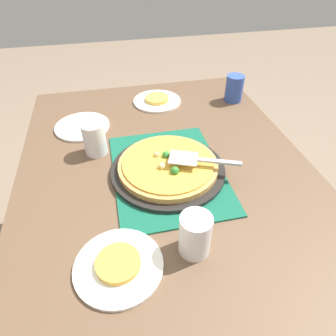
{
  "coord_description": "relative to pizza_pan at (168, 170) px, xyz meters",
  "views": [
    {
      "loc": [
        -0.73,
        0.16,
        1.4
      ],
      "look_at": [
        0.0,
        0.0,
        0.77
      ],
      "focal_mm": 31.42,
      "sensor_mm": 36.0,
      "label": 1
    }
  ],
  "objects": [
    {
      "name": "plate_far_right",
      "position": [
        0.5,
        -0.06,
        -0.01
      ],
      "size": [
        0.22,
        0.22,
        0.01
      ],
      "primitive_type": "cylinder",
      "color": "white",
      "rests_on": "dining_table"
    },
    {
      "name": "served_slice_left",
      "position": [
        -0.32,
        0.19,
        0.01
      ],
      "size": [
        0.11,
        0.11,
        0.02
      ],
      "primitive_type": "cylinder",
      "color": "gold",
      "rests_on": "plate_near_left"
    },
    {
      "name": "plate_near_left",
      "position": [
        -0.32,
        0.19,
        -0.01
      ],
      "size": [
        0.22,
        0.22,
        0.01
      ],
      "primitive_type": "cylinder",
      "color": "white",
      "rests_on": "dining_table"
    },
    {
      "name": "pizza_server",
      "position": [
        -0.04,
        -0.09,
        0.06
      ],
      "size": [
        0.13,
        0.23,
        0.01
      ],
      "color": "silver",
      "rests_on": "pizza"
    },
    {
      "name": "cup_near",
      "position": [
        -0.31,
        -0.0,
        0.05
      ],
      "size": [
        0.08,
        0.08,
        0.12
      ],
      "primitive_type": "cylinder",
      "color": "white",
      "rests_on": "dining_table"
    },
    {
      "name": "ground_plane",
      "position": [
        0.0,
        0.0,
        -0.76
      ],
      "size": [
        8.0,
        8.0,
        0.0
      ],
      "primitive_type": "plane",
      "color": "#84705B"
    },
    {
      "name": "pizza",
      "position": [
        -0.0,
        -0.0,
        0.02
      ],
      "size": [
        0.33,
        0.33,
        0.05
      ],
      "color": "tan",
      "rests_on": "pizza_pan"
    },
    {
      "name": "plate_side",
      "position": [
        0.35,
        0.28,
        -0.01
      ],
      "size": [
        0.22,
        0.22,
        0.01
      ],
      "primitive_type": "cylinder",
      "color": "white",
      "rests_on": "dining_table"
    },
    {
      "name": "dining_table",
      "position": [
        0.0,
        0.0,
        -0.12
      ],
      "size": [
        1.4,
        1.0,
        0.75
      ],
      "color": "brown",
      "rests_on": "ground_plane"
    },
    {
      "name": "cup_far",
      "position": [
        0.44,
        -0.41,
        0.05
      ],
      "size": [
        0.08,
        0.08,
        0.12
      ],
      "primitive_type": "cylinder",
      "color": "#3351AD",
      "rests_on": "dining_table"
    },
    {
      "name": "served_slice_right",
      "position": [
        0.5,
        -0.06,
        0.01
      ],
      "size": [
        0.11,
        0.11,
        0.02
      ],
      "primitive_type": "cylinder",
      "color": "#EAB747",
      "rests_on": "plate_far_right"
    },
    {
      "name": "cup_corner",
      "position": [
        0.17,
        0.23,
        0.05
      ],
      "size": [
        0.08,
        0.08,
        0.12
      ],
      "primitive_type": "cylinder",
      "color": "white",
      "rests_on": "dining_table"
    },
    {
      "name": "placemat",
      "position": [
        0.0,
        0.0,
        -0.01
      ],
      "size": [
        0.48,
        0.36,
        0.01
      ],
      "primitive_type": "cube",
      "color": "#145B42",
      "rests_on": "dining_table"
    },
    {
      "name": "pizza_pan",
      "position": [
        0.0,
        0.0,
        0.0
      ],
      "size": [
        0.38,
        0.38,
        0.01
      ],
      "primitive_type": "cylinder",
      "color": "black",
      "rests_on": "placemat"
    }
  ]
}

